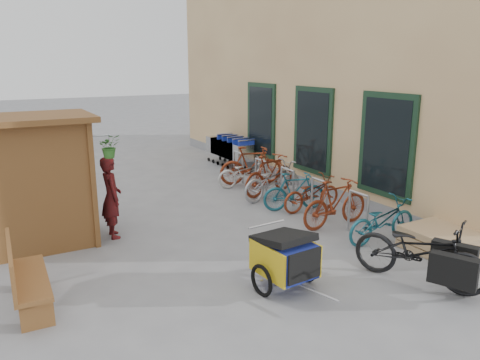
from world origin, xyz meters
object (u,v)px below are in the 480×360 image
bike_2 (312,193)px  person_kiosk (111,197)px  bench (23,276)px  bike_6 (245,173)px  bike_5 (270,174)px  child_trailer (285,256)px  pallet_stack (442,241)px  bike_1 (336,203)px  shopping_carts (229,148)px  bike_7 (251,165)px  bike_4 (272,181)px  bike_0 (382,220)px  kiosk (28,164)px  cargo_bike (421,252)px  bike_3 (294,191)px

bike_2 → person_kiosk: bearing=81.5°
bench → bike_6: (5.86, 4.12, -0.09)m
bike_5 → bike_6: bike_5 is taller
child_trailer → bike_6: bearing=61.1°
pallet_stack → bike_1: bike_1 is taller
bike_1 → shopping_carts: bearing=-9.1°
bike_7 → bike_4: bearing=-175.2°
child_trailer → bike_0: (2.65, 0.63, -0.09)m
kiosk → person_kiosk: (1.37, -0.23, -0.76)m
bike_2 → cargo_bike: bearing=166.4°
child_trailer → bike_3: 3.84m
cargo_bike → bike_1: 2.69m
bike_1 → bike_6: size_ratio=1.09×
bike_3 → bike_6: bike_3 is taller
person_kiosk → bench: bearing=142.6°
pallet_stack → child_trailer: bearing=175.4°
child_trailer → person_kiosk: (-1.69, 3.38, 0.28)m
child_trailer → bike_6: child_trailer is taller
bike_1 → bike_4: size_ratio=0.94×
bike_0 → bike_2: bearing=-0.8°
child_trailer → bike_6: 5.85m
bike_2 → bike_6: size_ratio=1.01×
bike_2 → bike_3: size_ratio=1.05×
bike_5 → bike_6: size_ratio=1.14×
bike_1 → bike_2: (0.24, 1.10, -0.10)m
cargo_bike → bike_3: cargo_bike is taller
kiosk → shopping_carts: size_ratio=1.08×
bike_0 → bike_2: bike_0 is taller
bike_1 → child_trailer: bearing=123.2°
person_kiosk → bike_5: person_kiosk is taller
person_kiosk → bike_6: (4.09, 1.95, -0.39)m
kiosk → bike_7: size_ratio=1.41×
person_kiosk → bike_2: (4.38, -0.56, -0.39)m
kiosk → bike_2: bearing=-7.8°
bench → bike_3: bench is taller
person_kiosk → bike_3: bearing=-93.1°
bench → cargo_bike: 5.74m
bike_0 → bike_1: bearing=11.0°
bike_3 → bike_5: 1.39m
bench → bike_0: 6.14m
bike_2 → kiosk: bearing=81.0°
pallet_stack → bike_0: size_ratio=0.75×
child_trailer → bike_3: child_trailer is taller
pallet_stack → bike_3: bearing=104.6°
cargo_bike → person_kiosk: bearing=105.4°
cargo_bike → bike_4: 4.96m
bench → child_trailer: 3.67m
bench → bike_3: (5.82, 1.82, -0.05)m
bike_0 → bike_6: (-0.26, 4.70, -0.02)m
person_kiosk → bike_6: person_kiosk is taller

